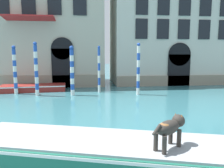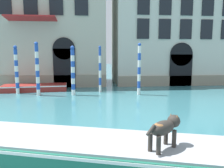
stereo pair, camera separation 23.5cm
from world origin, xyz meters
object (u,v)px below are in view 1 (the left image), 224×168
(dog_on_deck, at_px, (170,127))
(mooring_pole_2, at_px, (138,69))
(boat_foreground, at_px, (103,149))
(mooring_pole_3, at_px, (15,70))
(mooring_pole_5, at_px, (36,69))
(boat_moored_near_palazzo, at_px, (33,88))
(mooring_pole_4, at_px, (72,70))
(mooring_pole_0, at_px, (99,69))

(dog_on_deck, relative_size, mooring_pole_2, 0.29)
(boat_foreground, distance_m, mooring_pole_3, 12.25)
(boat_foreground, bearing_deg, mooring_pole_5, 127.94)
(boat_moored_near_palazzo, bearing_deg, mooring_pole_4, -39.10)
(dog_on_deck, xyz_separation_m, mooring_pole_0, (-1.13, 11.53, 0.66))
(boat_foreground, height_order, mooring_pole_5, mooring_pole_5)
(boat_moored_near_palazzo, relative_size, mooring_pole_2, 1.38)
(mooring_pole_2, bearing_deg, boat_foreground, -109.05)
(dog_on_deck, height_order, mooring_pole_0, mooring_pole_0)
(mooring_pole_2, relative_size, mooring_pole_4, 1.06)
(mooring_pole_2, xyz_separation_m, mooring_pole_5, (-7.18, 0.44, 0.04))
(boat_foreground, distance_m, dog_on_deck, 1.99)
(mooring_pole_2, distance_m, mooring_pole_3, 8.99)
(boat_foreground, bearing_deg, dog_on_deck, -7.73)
(mooring_pole_0, xyz_separation_m, mooring_pole_5, (-4.44, -0.91, 0.12))
(boat_foreground, height_order, mooring_pole_3, mooring_pole_3)
(mooring_pole_3, distance_m, mooring_pole_4, 4.30)
(dog_on_deck, relative_size, mooring_pole_0, 0.30)
(dog_on_deck, height_order, mooring_pole_2, mooring_pole_2)
(mooring_pole_3, bearing_deg, mooring_pole_2, -8.57)
(boat_foreground, relative_size, mooring_pole_0, 2.31)
(mooring_pole_2, bearing_deg, boat_moored_near_palazzo, 162.68)
(mooring_pole_0, distance_m, mooring_pole_2, 3.05)
(boat_moored_near_palazzo, xyz_separation_m, mooring_pole_4, (3.21, -2.14, 1.51))
(mooring_pole_3, bearing_deg, mooring_pole_0, 0.05)
(boat_moored_near_palazzo, height_order, mooring_pole_4, mooring_pole_4)
(mooring_pole_0, distance_m, mooring_pole_4, 2.21)
(dog_on_deck, distance_m, mooring_pole_3, 13.65)
(mooring_pole_4, height_order, mooring_pole_5, mooring_pole_5)
(boat_moored_near_palazzo, distance_m, mooring_pole_5, 2.71)
(mooring_pole_5, bearing_deg, boat_foreground, -68.40)
(mooring_pole_0, bearing_deg, dog_on_deck, -84.41)
(dog_on_deck, bearing_deg, mooring_pole_3, 87.28)
(dog_on_deck, xyz_separation_m, mooring_pole_2, (1.61, 10.19, 0.75))
(boat_moored_near_palazzo, bearing_deg, mooring_pole_5, -75.49)
(mooring_pole_5, bearing_deg, mooring_pole_2, -3.49)
(dog_on_deck, relative_size, boat_moored_near_palazzo, 0.21)
(mooring_pole_0, distance_m, mooring_pole_5, 4.53)
(mooring_pole_2, distance_m, mooring_pole_5, 7.19)
(boat_foreground, xyz_separation_m, dog_on_deck, (1.66, -0.74, 0.81))
(dog_on_deck, distance_m, boat_moored_near_palazzo, 14.16)
(mooring_pole_0, height_order, mooring_pole_5, mooring_pole_5)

